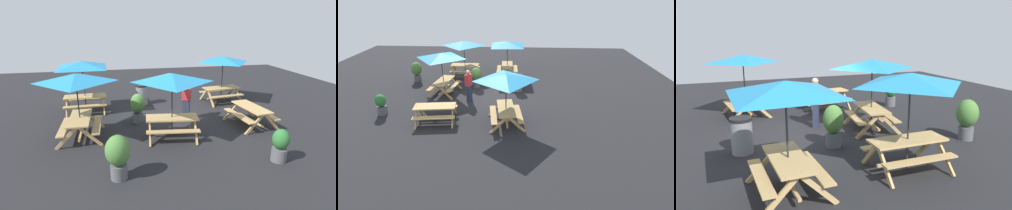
# 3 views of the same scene
# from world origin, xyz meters

# --- Properties ---
(ground_plane) EXTENTS (24.00, 24.00, 0.00)m
(ground_plane) POSITION_xyz_m (0.00, 0.00, 0.00)
(ground_plane) COLOR #232326
(ground_plane) RESTS_ON ground
(picnic_table_0) EXTENTS (2.26, 2.26, 2.34)m
(picnic_table_0) POSITION_xyz_m (-3.16, -1.70, 1.99)
(picnic_table_0) COLOR tan
(picnic_table_0) RESTS_ON ground
(picnic_table_1) EXTENTS (1.72, 1.95, 0.81)m
(picnic_table_1) POSITION_xyz_m (-3.12, 1.44, 0.56)
(picnic_table_1) COLOR tan
(picnic_table_1) RESTS_ON ground
(picnic_table_2) EXTENTS (2.22, 2.22, 2.34)m
(picnic_table_2) POSITION_xyz_m (0.16, 1.96, 1.99)
(picnic_table_2) COLOR tan
(picnic_table_2) RESTS_ON ground
(picnic_table_3) EXTENTS (2.02, 2.02, 2.34)m
(picnic_table_3) POSITION_xyz_m (3.30, 1.37, 1.99)
(picnic_table_3) COLOR tan
(picnic_table_3) RESTS_ON ground
(picnic_table_4) EXTENTS (2.83, 2.83, 2.34)m
(picnic_table_4) POSITION_xyz_m (3.39, -1.42, 1.99)
(picnic_table_4) COLOR tan
(picnic_table_4) RESTS_ON ground
(trash_bin_gray) EXTENTS (0.59, 0.59, 0.98)m
(trash_bin_gray) POSITION_xyz_m (0.80, -2.13, 0.49)
(trash_bin_gray) COLOR gray
(trash_bin_gray) RESTS_ON ground
(potted_plant_0) EXTENTS (0.65, 0.65, 1.22)m
(potted_plant_0) POSITION_xyz_m (2.05, 4.18, 0.70)
(potted_plant_0) COLOR #59595B
(potted_plant_0) RESTS_ON ground
(potted_plant_1) EXTENTS (0.48, 0.48, 1.00)m
(potted_plant_1) POSITION_xyz_m (-2.58, 4.19, 0.52)
(potted_plant_1) COLOR #59595B
(potted_plant_1) RESTS_ON ground
(potted_plant_2) EXTENTS (0.57, 0.57, 1.20)m
(potted_plant_2) POSITION_xyz_m (1.21, 0.29, 0.66)
(potted_plant_2) COLOR #59595B
(potted_plant_2) RESTS_ON ground
(person_standing) EXTENTS (0.42, 0.36, 1.67)m
(person_standing) POSITION_xyz_m (-0.79, 0.36, 0.89)
(person_standing) COLOR #2D334C
(person_standing) RESTS_ON ground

